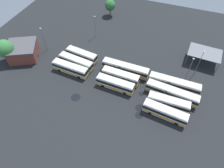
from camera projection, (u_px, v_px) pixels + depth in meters
The scene contains 23 objects.
ground_plane at pixel (118, 84), 63.95m from camera, with size 111.30×111.30×0.00m, color black.
bus_row0_slot1 at pixel (70, 68), 65.86m from camera, with size 12.27×3.38×3.42m.
bus_row0_slot2 at pixel (76, 62), 67.87m from camera, with size 12.39×4.07×3.42m.
bus_row0_slot3 at pixel (82, 55), 70.09m from camera, with size 11.45×4.03×3.42m.
bus_row1_slot1 at pixel (115, 84), 61.54m from camera, with size 11.74×3.15×3.42m.
bus_row1_slot2 at pixel (120, 76), 63.63m from camera, with size 11.94×3.13×3.42m.
bus_row1_slot3 at pixel (125, 68), 65.90m from camera, with size 15.34×2.94×3.42m.
bus_row2_slot0 at pixel (165, 112), 54.95m from camera, with size 12.25×3.86×3.42m.
bus_row2_slot1 at pixel (169, 103), 57.07m from camera, with size 11.60×2.69×3.42m.
bus_row2_slot2 at pixel (172, 93), 59.30m from camera, with size 15.47×4.10×3.42m.
bus_row2_slot3 at pixel (174, 84), 61.63m from camera, with size 15.33×2.87×3.42m.
depot_building at pixel (23, 51), 70.43m from camera, with size 12.85×12.86×4.97m.
maintenance_shelter at pixel (205, 53), 67.63m from camera, with size 10.94×7.94×4.13m.
lamp_post_near_entrance at pixel (95, 26), 76.37m from camera, with size 0.56×0.28×8.77m.
lamp_post_far_corner at pixel (190, 68), 61.92m from camera, with size 0.56×0.28×8.58m.
lamp_post_by_building at pixel (199, 62), 63.11m from camera, with size 0.56×0.28×9.37m.
lamp_post_mid_lot at pixel (44, 39), 70.63m from camera, with size 0.56×0.28×9.44m.
tree_south_edge at pixel (4, 49), 66.70m from camera, with size 5.89×5.89×8.43m.
tree_northwest at pixel (110, 5), 86.52m from camera, with size 4.56×4.56×6.99m.
puddle_centre_drain at pixel (141, 94), 61.39m from camera, with size 1.71×1.71×0.01m, color black.
puddle_near_shelter at pixel (140, 108), 58.00m from camera, with size 2.61×2.61×0.01m, color black.
puddle_back_corner at pixel (76, 97), 60.47m from camera, with size 2.84×2.84×0.01m, color black.
puddle_front_lane at pixel (139, 115), 56.43m from camera, with size 2.26×2.26×0.01m, color black.
Camera 1 is at (13.07, -39.66, 48.47)m, focal length 32.71 mm.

